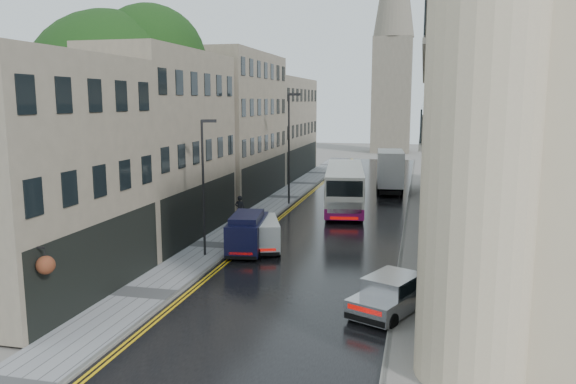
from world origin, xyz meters
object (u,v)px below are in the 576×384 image
at_px(white_lorry, 379,174).
at_px(white_van, 250,240).
at_px(tree_near, 111,123).
at_px(silver_hatchback, 354,299).
at_px(pedestrian, 240,209).
at_px(lamp_post_far, 289,149).
at_px(tree_far, 200,125).
at_px(navy_van, 228,238).
at_px(lamp_post_near, 203,189).
at_px(cream_bus, 327,195).

xyz_separation_m(white_lorry, white_van, (-5.16, -21.35, -1.04)).
xyz_separation_m(tree_near, silver_hatchback, (15.61, -9.65, -6.16)).
height_order(pedestrian, lamp_post_far, lamp_post_far).
relative_size(tree_far, white_lorry, 1.70).
bearing_deg(pedestrian, navy_van, 98.76).
relative_size(pedestrian, lamp_post_near, 0.26).
xyz_separation_m(white_van, lamp_post_far, (-1.43, 15.13, 3.54)).
bearing_deg(tree_far, cream_bus, -20.21).
height_order(tree_far, cream_bus, tree_far).
distance_m(tree_far, pedestrian, 11.10).
bearing_deg(lamp_post_near, cream_bus, 46.28).
height_order(cream_bus, lamp_post_far, lamp_post_far).
xyz_separation_m(white_lorry, silver_hatchback, (1.25, -28.68, -1.16)).
distance_m(navy_van, lamp_post_near, 2.87).
relative_size(tree_far, lamp_post_far, 1.44).
relative_size(cream_bus, navy_van, 2.69).
height_order(cream_bus, lamp_post_near, lamp_post_near).
distance_m(tree_near, cream_bus, 15.47).
height_order(tree_near, white_lorry, tree_near).
relative_size(cream_bus, lamp_post_near, 1.65).
xyz_separation_m(silver_hatchback, white_van, (-6.41, 7.32, 0.12)).
distance_m(white_lorry, navy_van, 22.85).
height_order(cream_bus, white_lorry, white_lorry).
xyz_separation_m(tree_far, lamp_post_far, (7.47, -0.20, -1.79)).
distance_m(white_van, navy_van, 1.21).
bearing_deg(silver_hatchback, white_van, 155.79).
bearing_deg(pedestrian, tree_far, -58.12).
xyz_separation_m(tree_near, navy_van, (8.20, -2.96, -5.81)).
distance_m(pedestrian, lamp_post_near, 8.48).
bearing_deg(pedestrian, cream_bus, -149.97).
bearing_deg(lamp_post_far, pedestrian, -104.17).
distance_m(pedestrian, lamp_post_far, 8.51).
xyz_separation_m(tree_far, navy_van, (7.90, -15.96, -5.10)).
height_order(tree_near, lamp_post_far, tree_near).
bearing_deg(white_lorry, silver_hatchback, -92.71).
relative_size(cream_bus, white_van, 3.02).
distance_m(tree_far, lamp_post_far, 7.68).
bearing_deg(lamp_post_near, navy_van, -26.37).
relative_size(tree_far, white_van, 3.20).
bearing_deg(lamp_post_far, tree_near, -123.82).
bearing_deg(cream_bus, lamp_post_far, 125.90).
distance_m(silver_hatchback, lamp_post_near, 11.43).
height_order(silver_hatchback, lamp_post_near, lamp_post_near).
relative_size(white_lorry, pedestrian, 3.99).
bearing_deg(cream_bus, tree_far, 152.19).
relative_size(navy_van, pedestrian, 2.38).
xyz_separation_m(silver_hatchback, lamp_post_far, (-7.84, 22.45, 3.65)).
distance_m(navy_van, lamp_post_far, 16.11).
xyz_separation_m(tree_far, white_lorry, (14.06, 6.03, -4.28)).
bearing_deg(pedestrian, tree_near, 34.69).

